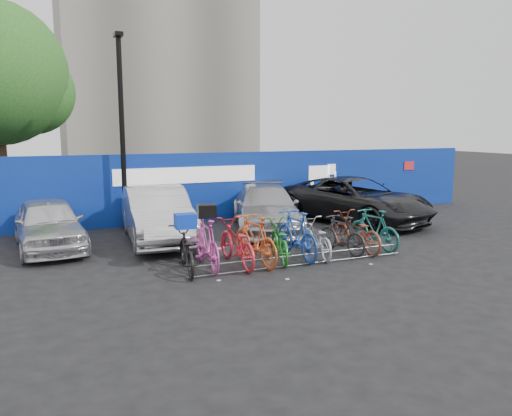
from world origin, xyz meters
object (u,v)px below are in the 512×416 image
bike_0 (186,250)px  bike_1 (207,243)px  bike_4 (279,241)px  bike_5 (297,235)px  bike_6 (317,238)px  car_1 (157,214)px  car_3 (355,200)px  lamppost (122,127)px  bike_8 (356,232)px  car_2 (266,208)px  bike_rack (302,259)px  bike_9 (374,229)px  bike_2 (236,243)px  tree (1,77)px  car_0 (49,224)px  bike_3 (255,240)px  bike_7 (342,234)px

bike_0 → bike_1: bearing=-156.5°
bike_0 → bike_4: 2.38m
bike_5 → bike_6: bearing=173.9°
car_1 → car_3: size_ratio=0.84×
bike_5 → bike_0: bearing=1.0°
bike_0 → car_1: bearing=-83.7°
lamppost → bike_8: lamppost is taller
car_2 → bike_8: bearing=-55.9°
bike_8 → bike_rack: bearing=16.7°
bike_8 → bike_9: (0.59, 0.03, 0.02)m
car_1 → bike_2: 3.57m
bike_0 → bike_6: size_ratio=1.06×
car_2 → bike_8: size_ratio=2.45×
bike_8 → lamppost: bearing=-49.0°
car_2 → bike_2: bearing=-105.5°
tree → bike_1: 11.82m
bike_rack → car_2: size_ratio=1.15×
car_3 → bike_0: 7.97m
lamppost → car_0: bearing=-141.6°
tree → lamppost: tree is taller
bike_rack → bike_5: 0.86m
bike_0 → bike_6: bearing=-171.3°
bike_9 → car_3: bearing=-125.6°
car_0 → bike_8: (7.50, -3.44, -0.18)m
bike_4 → bike_6: size_ratio=1.05×
bike_2 → bike_4: bearing=-179.4°
car_0 → car_2: (6.47, 0.12, 0.01)m
bike_5 → bike_9: size_ratio=1.12×
bike_0 → bike_1: (0.55, 0.16, 0.09)m
bike_1 → bike_8: 4.13m
car_0 → car_3: car_3 is taller
bike_9 → bike_5: bearing=-7.1°
car_1 → bike_0: size_ratio=2.44×
bike_1 → tree: bearing=-62.1°
tree → bike_3: 12.45m
car_1 → bike_3: car_1 is taller
bike_6 → bike_8: 1.26m
bike_1 → bike_9: bike_1 is taller
bike_3 → bike_7: 2.49m
car_0 → bike_8: car_0 is taller
bike_6 → tree: bearing=-44.8°
bike_1 → bike_2: (0.69, -0.08, -0.05)m
tree → bike_4: (6.48, -9.96, -4.56)m
bike_4 → bike_8: size_ratio=0.97×
bike_5 → bike_7: size_ratio=1.20×
lamppost → bike_0: size_ratio=3.15×
bike_2 → bike_rack: bearing=154.3°
car_0 → car_1: 2.90m
tree → car_1: tree is taller
lamppost → bike_9: (5.80, -5.22, -2.72)m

